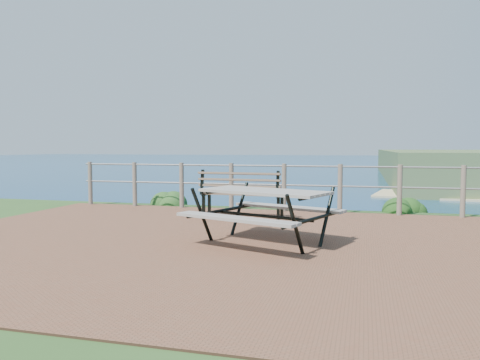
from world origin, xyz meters
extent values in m
cube|color=brown|center=(0.00, 0.00, 0.00)|extent=(10.00, 7.00, 0.12)
plane|color=#135575|center=(0.00, 200.00, 0.00)|extent=(1200.00, 1200.00, 0.00)
cylinder|color=#6B5B4C|center=(-4.60, 3.35, 0.52)|extent=(0.10, 0.10, 1.00)
cylinder|color=#6B5B4C|center=(-3.45, 3.35, 0.52)|extent=(0.10, 0.10, 1.00)
cylinder|color=#6B5B4C|center=(-2.30, 3.35, 0.52)|extent=(0.10, 0.10, 1.00)
cylinder|color=#6B5B4C|center=(-1.15, 3.35, 0.52)|extent=(0.10, 0.10, 1.00)
cylinder|color=#6B5B4C|center=(0.00, 3.35, 0.52)|extent=(0.10, 0.10, 1.00)
cylinder|color=#6B5B4C|center=(1.15, 3.35, 0.52)|extent=(0.10, 0.10, 1.00)
cylinder|color=#6B5B4C|center=(2.30, 3.35, 0.52)|extent=(0.10, 0.10, 1.00)
cylinder|color=#6B5B4C|center=(3.45, 3.35, 0.52)|extent=(0.10, 0.10, 1.00)
cylinder|color=slate|center=(0.00, 3.35, 0.97)|extent=(9.40, 0.04, 0.04)
cylinder|color=slate|center=(0.00, 3.35, 0.57)|extent=(9.40, 0.04, 0.04)
cube|color=gray|center=(0.28, 0.00, 0.75)|extent=(1.91, 1.30, 0.04)
cube|color=gray|center=(0.28, 0.00, 0.45)|extent=(1.75, 0.86, 0.04)
cube|color=gray|center=(0.28, 0.00, 0.45)|extent=(1.75, 0.86, 0.04)
cylinder|color=black|center=(0.28, 0.00, 0.40)|extent=(1.45, 0.57, 0.04)
cube|color=brown|center=(-0.65, 2.38, 0.46)|extent=(1.64, 0.49, 0.04)
cube|color=brown|center=(-0.65, 2.38, 0.75)|extent=(1.62, 0.21, 0.37)
cube|color=black|center=(-0.65, 2.38, 0.24)|extent=(0.05, 0.06, 0.44)
cube|color=black|center=(-0.65, 2.38, 0.24)|extent=(0.05, 0.06, 0.44)
cube|color=black|center=(-0.65, 2.38, 0.24)|extent=(0.05, 0.06, 0.44)
cube|color=black|center=(-0.65, 2.38, 0.24)|extent=(0.05, 0.06, 0.44)
ellipsoid|color=#284B1C|center=(-2.89, 4.15, 0.00)|extent=(0.82, 0.82, 0.58)
ellipsoid|color=#204114|center=(2.55, 4.15, 0.00)|extent=(0.82, 0.82, 0.58)
camera|label=1|loc=(1.62, -6.32, 1.36)|focal=35.00mm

